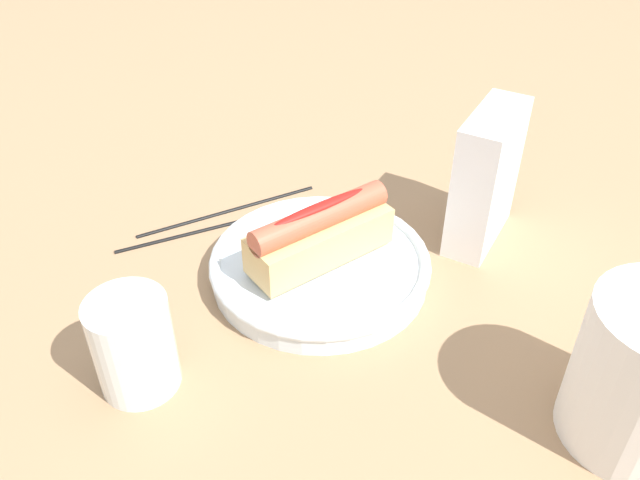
{
  "coord_description": "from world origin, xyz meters",
  "views": [
    {
      "loc": [
        0.4,
        0.36,
        0.44
      ],
      "look_at": [
        0.01,
        0.01,
        0.05
      ],
      "focal_mm": 36.88,
      "sensor_mm": 36.0,
      "label": 1
    }
  ],
  "objects_px": {
    "serving_bowl": "(320,266)",
    "chopstick_far": "(225,212)",
    "hotdog_front": "(320,234)",
    "water_glass": "(134,348)",
    "chopstick_near": "(212,227)",
    "napkin_box": "(486,178)"
  },
  "relations": [
    {
      "from": "serving_bowl",
      "to": "chopstick_far",
      "type": "relative_size",
      "value": 1.02
    },
    {
      "from": "hotdog_front",
      "to": "water_glass",
      "type": "xyz_separation_m",
      "value": [
        0.21,
        -0.02,
        -0.02
      ]
    },
    {
      "from": "serving_bowl",
      "to": "chopstick_far",
      "type": "bearing_deg",
      "value": -93.59
    },
    {
      "from": "serving_bowl",
      "to": "chopstick_near",
      "type": "relative_size",
      "value": 1.02
    },
    {
      "from": "napkin_box",
      "to": "chopstick_far",
      "type": "bearing_deg",
      "value": -69.02
    },
    {
      "from": "napkin_box",
      "to": "water_glass",
      "type": "bearing_deg",
      "value": -28.04
    },
    {
      "from": "water_glass",
      "to": "chopstick_near",
      "type": "height_order",
      "value": "water_glass"
    },
    {
      "from": "water_glass",
      "to": "hotdog_front",
      "type": "bearing_deg",
      "value": 174.2
    },
    {
      "from": "hotdog_front",
      "to": "water_glass",
      "type": "bearing_deg",
      "value": -5.8
    },
    {
      "from": "chopstick_near",
      "to": "serving_bowl",
      "type": "bearing_deg",
      "value": 121.49
    },
    {
      "from": "napkin_box",
      "to": "chopstick_near",
      "type": "relative_size",
      "value": 0.68
    },
    {
      "from": "hotdog_front",
      "to": "chopstick_near",
      "type": "bearing_deg",
      "value": -82.28
    },
    {
      "from": "hotdog_front",
      "to": "water_glass",
      "type": "relative_size",
      "value": 1.74
    },
    {
      "from": "chopstick_far",
      "to": "chopstick_near",
      "type": "bearing_deg",
      "value": 41.94
    },
    {
      "from": "napkin_box",
      "to": "chopstick_far",
      "type": "relative_size",
      "value": 0.68
    },
    {
      "from": "napkin_box",
      "to": "chopstick_far",
      "type": "height_order",
      "value": "napkin_box"
    },
    {
      "from": "water_glass",
      "to": "napkin_box",
      "type": "distance_m",
      "value": 0.39
    },
    {
      "from": "serving_bowl",
      "to": "chopstick_near",
      "type": "xyz_separation_m",
      "value": [
        0.02,
        -0.15,
        -0.01
      ]
    },
    {
      "from": "serving_bowl",
      "to": "hotdog_front",
      "type": "distance_m",
      "value": 0.04
    },
    {
      "from": "water_glass",
      "to": "chopstick_far",
      "type": "distance_m",
      "value": 0.26
    },
    {
      "from": "napkin_box",
      "to": "chopstick_near",
      "type": "distance_m",
      "value": 0.31
    },
    {
      "from": "serving_bowl",
      "to": "napkin_box",
      "type": "height_order",
      "value": "napkin_box"
    }
  ]
}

